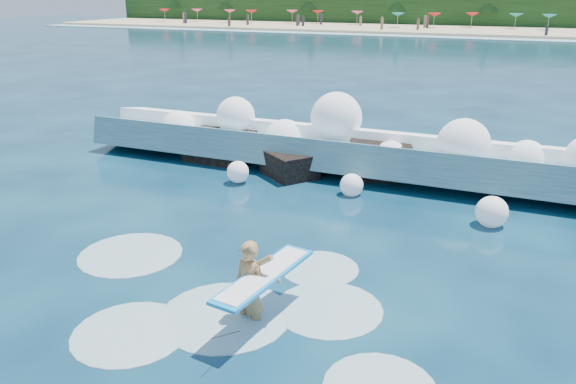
% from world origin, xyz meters
% --- Properties ---
extents(ground, '(200.00, 200.00, 0.00)m').
position_xyz_m(ground, '(0.00, 0.00, 0.00)').
color(ground, '#07223B').
rests_on(ground, ground).
extents(beach, '(140.00, 20.00, 0.40)m').
position_xyz_m(beach, '(0.00, 78.00, 0.20)').
color(beach, tan).
rests_on(beach, ground).
extents(wet_band, '(140.00, 5.00, 0.08)m').
position_xyz_m(wet_band, '(0.00, 67.00, 0.04)').
color(wet_band, silver).
rests_on(wet_band, ground).
extents(treeline, '(140.00, 4.00, 5.00)m').
position_xyz_m(treeline, '(0.00, 88.00, 2.50)').
color(treeline, black).
rests_on(treeline, ground).
extents(breaking_wave, '(20.10, 3.06, 1.73)m').
position_xyz_m(breaking_wave, '(1.78, 7.91, 0.61)').
color(breaking_wave, teal).
rests_on(breaking_wave, ground).
extents(rock_cluster, '(8.04, 3.27, 1.33)m').
position_xyz_m(rock_cluster, '(-0.77, 7.30, 0.42)').
color(rock_cluster, black).
rests_on(rock_cluster, ground).
extents(surfer_with_board, '(1.13, 3.02, 1.88)m').
position_xyz_m(surfer_with_board, '(2.36, -1.62, 0.69)').
color(surfer_with_board, '#A6814D').
rests_on(surfer_with_board, ground).
extents(wave_spray, '(15.13, 4.85, 2.59)m').
position_xyz_m(wave_spray, '(1.92, 7.83, 1.19)').
color(wave_spray, white).
rests_on(wave_spray, ground).
extents(surf_foam, '(8.61, 5.60, 0.13)m').
position_xyz_m(surf_foam, '(1.51, -1.27, 0.00)').
color(surf_foam, silver).
rests_on(surf_foam, ground).
extents(beach_umbrellas, '(113.64, 6.43, 0.50)m').
position_xyz_m(beach_umbrellas, '(-0.03, 80.26, 2.25)').
color(beach_umbrellas, red).
rests_on(beach_umbrellas, ground).
extents(beachgoers, '(91.90, 13.52, 1.94)m').
position_xyz_m(beachgoers, '(0.97, 74.04, 1.08)').
color(beachgoers, '#3F332D').
rests_on(beachgoers, ground).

